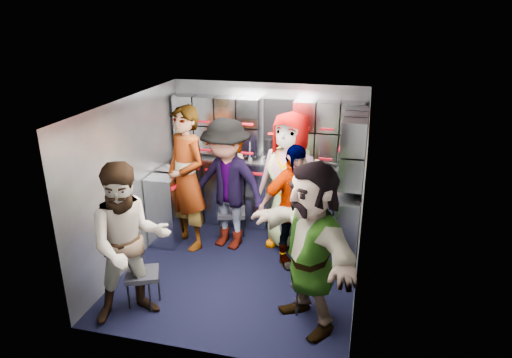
% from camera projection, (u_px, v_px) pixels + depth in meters
% --- Properties ---
extents(floor, '(3.00, 3.00, 0.00)m').
position_uv_depth(floor, '(241.00, 269.00, 5.74)').
color(floor, black).
rests_on(floor, ground).
extents(wall_back, '(2.80, 0.04, 2.10)m').
position_uv_depth(wall_back, '(268.00, 154.00, 6.73)').
color(wall_back, gray).
rests_on(wall_back, ground).
extents(wall_left, '(0.04, 3.00, 2.10)m').
position_uv_depth(wall_left, '(132.00, 182.00, 5.68)').
color(wall_left, gray).
rests_on(wall_left, ground).
extents(wall_right, '(0.04, 3.00, 2.10)m').
position_uv_depth(wall_right, '(362.00, 204.00, 5.05)').
color(wall_right, gray).
rests_on(wall_right, ground).
extents(ceiling, '(2.80, 3.00, 0.02)m').
position_uv_depth(ceiling, '(239.00, 104.00, 4.99)').
color(ceiling, silver).
rests_on(ceiling, wall_back).
extents(cart_bank_back, '(2.68, 0.38, 0.99)m').
position_uv_depth(cart_bank_back, '(264.00, 194.00, 6.74)').
color(cart_bank_back, '#9CA2AC').
rests_on(cart_bank_back, ground).
extents(cart_bank_left, '(0.38, 0.76, 0.99)m').
position_uv_depth(cart_bank_left, '(169.00, 206.00, 6.34)').
color(cart_bank_left, '#9CA2AC').
rests_on(cart_bank_left, ground).
extents(counter, '(2.68, 0.42, 0.03)m').
position_uv_depth(counter, '(265.00, 161.00, 6.55)').
color(counter, '#ADB0B5').
rests_on(counter, cart_bank_back).
extents(locker_bank_back, '(2.68, 0.28, 0.82)m').
position_uv_depth(locker_bank_back, '(266.00, 128.00, 6.44)').
color(locker_bank_back, '#9CA2AC').
rests_on(locker_bank_back, wall_back).
extents(locker_bank_right, '(0.28, 1.00, 0.82)m').
position_uv_depth(locker_bank_right, '(354.00, 147.00, 5.57)').
color(locker_bank_right, '#9CA2AC').
rests_on(locker_bank_right, wall_right).
extents(right_cabinet, '(0.28, 1.20, 1.00)m').
position_uv_depth(right_cabinet, '(348.00, 223.00, 5.83)').
color(right_cabinet, '#9CA2AC').
rests_on(right_cabinet, ground).
extents(coffee_niche, '(0.46, 0.16, 0.84)m').
position_uv_depth(coffee_niche, '(279.00, 129.00, 6.46)').
color(coffee_niche, black).
rests_on(coffee_niche, wall_back).
extents(red_latch_strip, '(2.60, 0.02, 0.03)m').
position_uv_depth(red_latch_strip, '(261.00, 174.00, 6.42)').
color(red_latch_strip, '#A10814').
rests_on(red_latch_strip, cart_bank_back).
extents(jump_seat_near_left, '(0.45, 0.44, 0.41)m').
position_uv_depth(jump_seat_near_left, '(142.00, 276.00, 4.94)').
color(jump_seat_near_left, black).
rests_on(jump_seat_near_left, ground).
extents(jump_seat_mid_left, '(0.46, 0.44, 0.45)m').
position_uv_depth(jump_seat_mid_left, '(232.00, 214.00, 6.34)').
color(jump_seat_mid_left, black).
rests_on(jump_seat_mid_left, ground).
extents(jump_seat_center, '(0.45, 0.43, 0.46)m').
position_uv_depth(jump_seat_center, '(291.00, 212.00, 6.37)').
color(jump_seat_center, black).
rests_on(jump_seat_center, ground).
extents(jump_seat_mid_right, '(0.45, 0.43, 0.43)m').
position_uv_depth(jump_seat_mid_right, '(294.00, 230.00, 5.92)').
color(jump_seat_mid_right, black).
rests_on(jump_seat_mid_right, ground).
extents(jump_seat_near_right, '(0.39, 0.38, 0.40)m').
position_uv_depth(jump_seat_near_right, '(310.00, 284.00, 4.83)').
color(jump_seat_near_right, black).
rests_on(jump_seat_near_right, ground).
extents(attendant_standing, '(0.85, 0.78, 1.94)m').
position_uv_depth(attendant_standing, '(186.00, 179.00, 6.00)').
color(attendant_standing, black).
rests_on(attendant_standing, ground).
extents(attendant_arc_a, '(1.06, 1.02, 1.72)m').
position_uv_depth(attendant_arc_a, '(130.00, 244.00, 4.60)').
color(attendant_arc_a, black).
rests_on(attendant_arc_a, ground).
extents(attendant_arc_b, '(1.28, 0.92, 1.79)m').
position_uv_depth(attendant_arc_b, '(227.00, 185.00, 6.00)').
color(attendant_arc_b, black).
rests_on(attendant_arc_b, ground).
extents(attendant_arc_c, '(1.04, 0.83, 1.87)m').
position_uv_depth(attendant_arc_c, '(290.00, 181.00, 6.02)').
color(attendant_arc_c, black).
rests_on(attendant_arc_c, ground).
extents(attendant_arc_d, '(0.97, 0.88, 1.58)m').
position_uv_depth(attendant_arc_d, '(293.00, 206.00, 5.61)').
color(attendant_arc_d, black).
rests_on(attendant_arc_d, ground).
extents(attendant_arc_e, '(1.50, 1.57, 1.77)m').
position_uv_depth(attendant_arc_e, '(310.00, 247.00, 4.47)').
color(attendant_arc_e, black).
rests_on(attendant_arc_e, ground).
extents(bottle_left, '(0.06, 0.06, 0.28)m').
position_uv_depth(bottle_left, '(250.00, 151.00, 6.49)').
color(bottle_left, white).
rests_on(bottle_left, counter).
extents(bottle_mid, '(0.07, 0.07, 0.27)m').
position_uv_depth(bottle_mid, '(234.00, 150.00, 6.55)').
color(bottle_mid, white).
rests_on(bottle_mid, counter).
extents(bottle_right, '(0.06, 0.06, 0.27)m').
position_uv_depth(bottle_right, '(319.00, 156.00, 6.28)').
color(bottle_right, white).
rests_on(bottle_right, counter).
extents(cup_left, '(0.08, 0.08, 0.09)m').
position_uv_depth(cup_left, '(241.00, 156.00, 6.55)').
color(cup_left, '#CCB18F').
rests_on(cup_left, counter).
extents(cup_right, '(0.09, 0.09, 0.09)m').
position_uv_depth(cup_right, '(318.00, 162.00, 6.30)').
color(cup_right, '#CCB18F').
rests_on(cup_right, counter).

